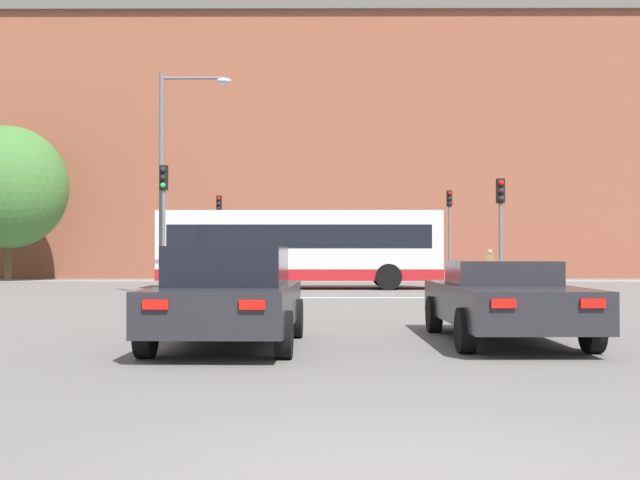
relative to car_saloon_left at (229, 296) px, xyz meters
The scene contains 13 objects.
stop_line_strip 13.45m from the car_saloon_left, 81.85° to the left, with size 8.47×0.30×0.01m, color silver.
far_pavement 28.83m from the car_saloon_left, 86.21° to the left, with size 69.41×2.50×0.01m, color gray.
brick_civic_building 40.11m from the car_saloon_left, 89.66° to the left, with size 45.81×13.64×22.70m.
car_saloon_left is the anchor object (origin of this frame).
car_roadster_right 4.34m from the car_saloon_left, 10.22° to the left, with size 2.04×4.84×1.27m.
bus_crossing_lead 19.76m from the car_saloon_left, 88.63° to the left, with size 11.00×2.74×3.04m.
traffic_light_far_right 29.07m from the car_saloon_left, 74.65° to the left, with size 0.26×0.31×4.53m.
traffic_light_near_left 14.68m from the car_saloon_left, 105.16° to the left, with size 0.26×0.31×4.26m.
traffic_light_near_right 15.87m from the car_saloon_left, 63.01° to the left, with size 0.26×0.31×3.83m.
traffic_light_far_left 28.44m from the car_saloon_left, 97.80° to the left, with size 0.26×0.31×4.29m.
street_lamp_junction 15.31m from the car_saloon_left, 103.80° to the left, with size 2.39×0.36×7.34m.
pedestrian_waiting 30.48m from the car_saloon_left, 71.11° to the left, with size 0.44×0.32×1.59m.
tree_kerbside 31.99m from the car_saloon_left, 117.15° to the left, with size 5.88×5.88×7.82m.
Camera 1 is at (-0.48, -4.83, 1.40)m, focal length 45.00 mm.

